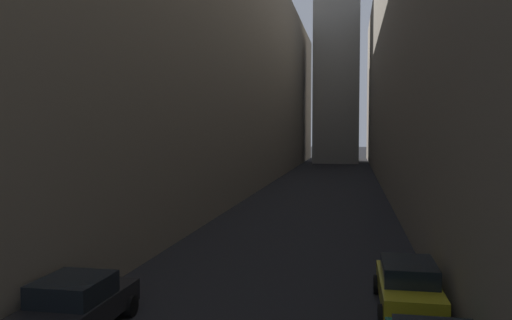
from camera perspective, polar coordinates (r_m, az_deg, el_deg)
ground_plane at (r=48.27m, az=7.36°, el=-3.16°), size 264.00×264.00×0.00m
building_block_left at (r=52.23m, az=-5.21°, el=9.96°), size 11.82×108.00×22.96m
building_block_right at (r=51.48m, az=22.71°, el=10.92°), size 15.40×108.00×24.90m
parked_car_left_second at (r=14.80m, az=-19.42°, el=-14.91°), size 2.04×4.05×1.51m
parked_car_right_third at (r=16.29m, az=16.56°, el=-13.18°), size 1.87×4.31×1.48m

